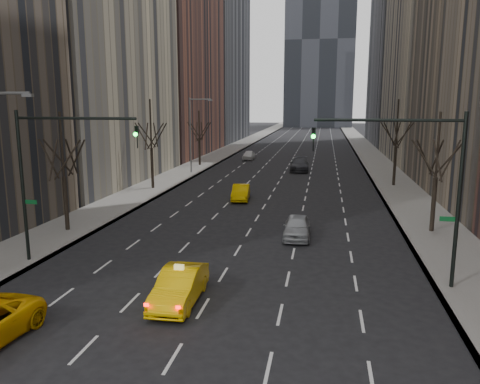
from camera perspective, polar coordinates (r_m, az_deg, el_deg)
The scene contains 18 objects.
sidewalk_left at distance 82.07m, azimuth -1.81°, elevation 4.88°, with size 4.50×320.00×0.15m, color slate.
sidewalk_right at distance 80.62m, azimuth 15.53°, elevation 4.39°, with size 4.50×320.00×0.15m, color slate.
bld_left_far at distance 81.40m, azimuth -9.34°, elevation 20.19°, with size 14.00×28.00×44.00m, color brown.
bld_left_deep at distance 111.16m, azimuth -3.92°, elevation 21.91°, with size 14.00×30.00×60.00m, color #5D5E62.
bld_right_deep at distance 108.12m, azimuth 20.35°, elevation 21.07°, with size 14.00×30.00×58.00m, color #5D5E62.
tree_lw_b at distance 32.87m, azimuth -20.66°, elevation 1.73°, with size 3.36×3.50×7.82m.
tree_lw_c at distance 47.16m, azimuth -10.73°, elevation 5.17°, with size 3.36×3.50×8.74m.
tree_lw_d at distance 64.27m, azimuth -4.97°, elevation 6.33°, with size 3.36×3.50×7.36m.
tree_rw_b at distance 32.98m, azimuth 22.73°, elevation 1.61°, with size 3.36×3.50×7.82m.
tree_rw_c at distance 50.55m, azimuth 18.46°, elevation 5.17°, with size 3.36×3.50×8.74m.
traffic_mast_left at distance 26.06m, azimuth -22.15°, elevation 3.36°, with size 6.69×0.39×8.00m.
traffic_mast_right at distance 22.45m, azimuth 21.20°, elevation 2.35°, with size 6.69×0.39×8.00m.
streetlight_far at distance 57.10m, azimuth -5.72°, elevation 7.84°, with size 2.83×0.22×9.00m.
taxi_sedan at distance 20.68m, azimuth -7.38°, elevation -11.30°, with size 1.59×4.55×1.50m, color #FABF05.
silver_sedan_ahead at distance 30.20m, azimuth 6.97°, elevation -4.23°, with size 1.68×4.18×1.43m, color #94979B.
far_taxi at distance 41.60m, azimuth 0.10°, elevation -0.04°, with size 1.45×4.16×1.37m, color #D5A704.
far_suv_grey at distance 60.15m, azimuth 7.25°, elevation 3.37°, with size 2.31×5.69×1.65m, color #303035.
far_car_white at distance 71.66m, azimuth 1.08°, elevation 4.53°, with size 1.64×4.08×1.39m, color silver.
Camera 1 is at (4.81, -9.83, 8.49)m, focal length 35.00 mm.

